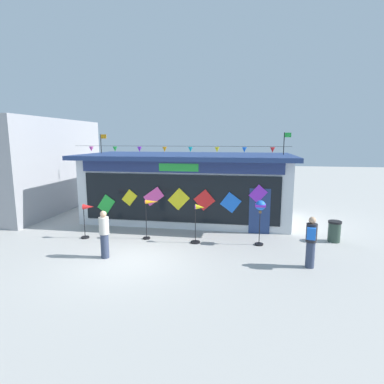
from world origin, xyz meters
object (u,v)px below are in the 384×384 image
Objects in this scene: wind_spinner_center_right at (260,209)px; person_mid_plaza at (104,234)px; kite_shop_building at (188,186)px; wind_spinner_center_left at (198,220)px; wind_spinner_left at (150,212)px; trash_bin at (334,231)px; person_near_camera at (311,241)px; wind_spinner_far_left at (87,214)px.

wind_spinner_center_right is 1.06× the size of person_mid_plaza.
kite_shop_building is 4.14m from wind_spinner_center_left.
wind_spinner_center_left is (2.02, -0.16, -0.20)m from wind_spinner_left.
trash_bin is at bearing -23.26° from kite_shop_building.
wind_spinner_center_left is at bearing -175.79° from wind_spinner_center_right.
wind_spinner_center_right is (4.41, 0.02, 0.30)m from wind_spinner_left.
kite_shop_building reaches higher than trash_bin.
wind_spinner_center_right reaches higher than person_near_camera.
person_near_camera is 6.89m from person_mid_plaza.
wind_spinner_far_left is at bearing -130.29° from kite_shop_building.
person_mid_plaza is at bearing 16.47° from person_near_camera.
person_near_camera is at bearing -10.62° from wind_spinner_far_left.
person_mid_plaza is (-0.94, -2.26, -0.29)m from wind_spinner_left.
kite_shop_building is at bearing 76.72° from wind_spinner_left.
wind_spinner_left reaches higher than trash_bin.
wind_spinner_far_left is 0.87× the size of person_mid_plaza.
wind_spinner_center_left reaches higher than wind_spinner_far_left.
wind_spinner_center_right is at bearing -162.81° from trash_bin.
trash_bin is (5.39, 1.10, -0.51)m from wind_spinner_center_left.
person_near_camera reaches higher than wind_spinner_center_left.
wind_spinner_left is 7.50m from trash_bin.
kite_shop_building is 7.65m from person_near_camera.
wind_spinner_center_right is at bearing 4.21° from wind_spinner_center_left.
wind_spinner_center_right reaches higher than trash_bin.
person_near_camera is 1.00× the size of person_mid_plaza.
kite_shop_building is 12.07× the size of trash_bin.
person_near_camera is at bearing -18.06° from wind_spinner_left.
wind_spinner_far_left is 0.87× the size of person_near_camera.
wind_spinner_center_right reaches higher than person_mid_plaza.
wind_spinner_center_right reaches higher than wind_spinner_center_left.
person_mid_plaza reaches higher than wind_spinner_left.
kite_shop_building is 6.59× the size of wind_spinner_center_left.
trash_bin is at bearing 7.26° from wind_spinner_left.
wind_spinner_center_left is at bearing -10.60° from person_near_camera.
wind_spinner_center_left is 0.93× the size of person_mid_plaza.
person_mid_plaza is at bearing -156.98° from wind_spinner_center_right.
wind_spinner_far_left is at bearing -177.76° from wind_spinner_center_left.
wind_spinner_left is at bearing -53.46° from person_mid_plaza.
wind_spinner_center_right is 3.29m from trash_bin.
wind_spinner_far_left is 1.70× the size of trash_bin.
person_near_camera reaches higher than trash_bin.
trash_bin is (7.41, 0.94, -0.71)m from wind_spinner_left.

